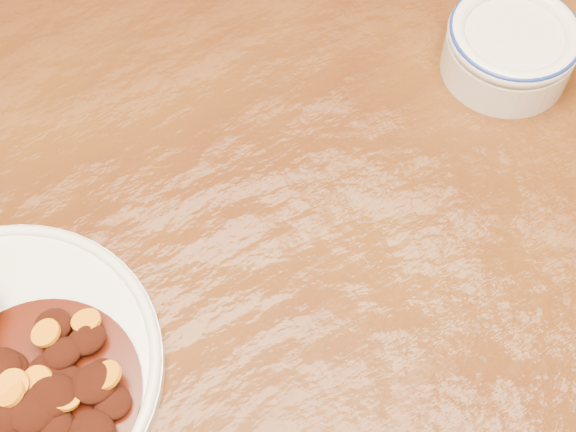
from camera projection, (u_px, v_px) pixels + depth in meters
dining_table at (258, 363)px, 0.69m from camera, size 1.55×0.98×0.75m
mince_stew at (36, 392)px, 0.58m from camera, size 0.15×0.15×0.03m
dip_bowl at (510, 47)px, 0.73m from camera, size 0.12×0.12×0.05m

